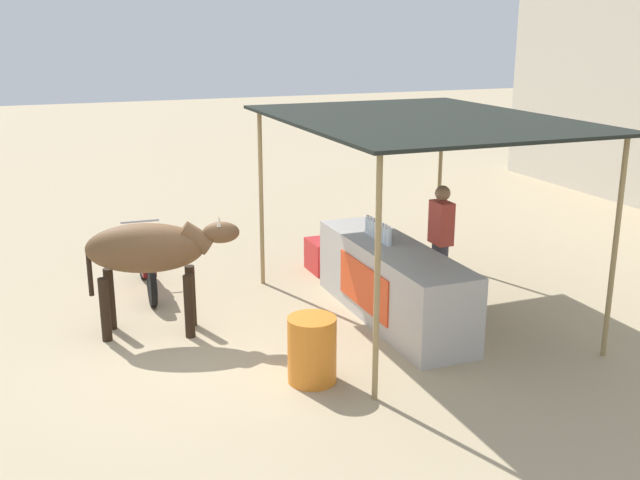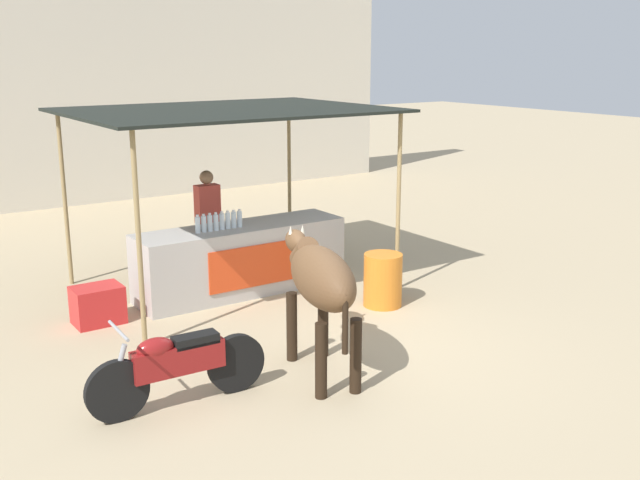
% 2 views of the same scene
% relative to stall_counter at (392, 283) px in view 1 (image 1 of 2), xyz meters
% --- Properties ---
extents(ground_plane, '(60.00, 60.00, 0.00)m').
position_rel_stall_counter_xyz_m(ground_plane, '(0.00, -2.20, -0.48)').
color(ground_plane, tan).
extents(stall_counter, '(3.00, 0.82, 0.96)m').
position_rel_stall_counter_xyz_m(stall_counter, '(0.00, 0.00, 0.00)').
color(stall_counter, '#B2ADA8').
rests_on(stall_counter, ground).
extents(stall_awning, '(4.20, 3.20, 2.55)m').
position_rel_stall_counter_xyz_m(stall_awning, '(0.00, 0.30, 1.97)').
color(stall_awning, black).
rests_on(stall_awning, ground).
extents(water_bottle_row, '(0.70, 0.07, 0.25)m').
position_rel_stall_counter_xyz_m(water_bottle_row, '(-0.35, -0.05, 0.59)').
color(water_bottle_row, silver).
rests_on(water_bottle_row, stall_counter).
extents(vendor_behind_counter, '(0.34, 0.22, 1.65)m').
position_rel_stall_counter_xyz_m(vendor_behind_counter, '(-0.13, 0.75, 0.37)').
color(vendor_behind_counter, '#383842').
rests_on(vendor_behind_counter, ground).
extents(cooler_box, '(0.60, 0.44, 0.48)m').
position_rel_stall_counter_xyz_m(cooler_box, '(-2.09, -0.10, -0.24)').
color(cooler_box, red).
rests_on(cooler_box, ground).
extents(water_barrel, '(0.52, 0.52, 0.71)m').
position_rel_stall_counter_xyz_m(water_barrel, '(1.28, -1.58, -0.12)').
color(water_barrel, orange).
rests_on(water_barrel, ground).
extents(cow, '(0.87, 1.85, 1.44)m').
position_rel_stall_counter_xyz_m(cow, '(-0.63, -2.89, 0.55)').
color(cow, brown).
rests_on(cow, ground).
extents(motorcycle_parked, '(1.80, 0.55, 0.90)m').
position_rel_stall_counter_xyz_m(motorcycle_parked, '(-2.19, -2.75, -0.05)').
color(motorcycle_parked, black).
rests_on(motorcycle_parked, ground).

